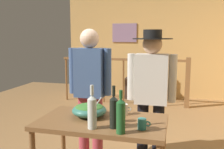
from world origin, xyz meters
name	(u,v)px	position (x,y,z in m)	size (l,w,h in m)	color
back_wall	(161,43)	(0.00, 3.35, 1.38)	(4.90, 0.10, 2.77)	tan
framed_picture	(124,33)	(-0.94, 3.29, 1.64)	(0.64, 0.03, 0.48)	gray
stair_railing	(143,76)	(-0.33, 2.40, 0.67)	(2.93, 0.10, 1.10)	brown
tv_console	(144,88)	(-0.38, 3.00, 0.26)	(0.90, 0.40, 0.53)	#38281E
flat_screen_tv	(144,68)	(-0.38, 2.97, 0.77)	(0.56, 0.12, 0.41)	black
serving_table	(102,130)	(-0.23, -1.10, 0.70)	(1.16, 0.68, 0.80)	brown
salad_bowl	(89,110)	(-0.37, -1.03, 0.86)	(0.33, 0.33, 0.20)	#337060
wine_glass	(114,110)	(-0.10, -1.13, 0.91)	(0.07, 0.07, 0.16)	silver
wine_bottle_dark	(114,111)	(-0.07, -1.27, 0.94)	(0.07, 0.07, 0.36)	black
wine_bottle_clear	(92,111)	(-0.24, -1.32, 0.94)	(0.08, 0.08, 0.37)	silver
wine_bottle_green	(121,115)	(0.01, -1.37, 0.94)	(0.07, 0.07, 0.35)	#1E5628
mug_teal	(142,124)	(0.16, -1.24, 0.84)	(0.11, 0.07, 0.09)	teal
mug_white	(124,109)	(-0.06, -0.89, 0.85)	(0.11, 0.07, 0.10)	white
person_standing_left	(90,86)	(-0.60, -0.38, 0.96)	(0.53, 0.23, 1.64)	#9E3842
person_standing_right	(151,88)	(0.14, -0.38, 0.96)	(0.55, 0.44, 1.62)	black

